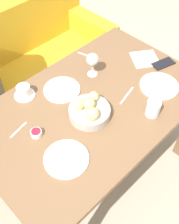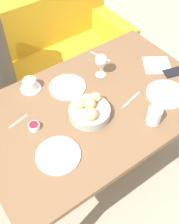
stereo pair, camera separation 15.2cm
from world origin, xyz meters
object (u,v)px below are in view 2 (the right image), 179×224
object	(u,v)px
knife_silver	(100,56)
spoon_coffee	(18,121)
couch	(24,76)
fork_silver	(131,100)
bread_basket	(89,110)
jam_bowl_berry	(34,126)
wine_glass	(101,61)
coffee_cup	(30,85)
plate_near_left	(58,155)
napkin	(157,65)
plate_far_center	(67,87)
plate_near_right	(166,94)
water_tumbler	(154,116)
cell_phone	(175,72)

from	to	relation	value
knife_silver	spoon_coffee	distance (m)	0.72
couch	fork_silver	world-z (taller)	couch
bread_basket	jam_bowl_berry	bearing A→B (deg)	161.08
couch	wine_glass	world-z (taller)	wine_glass
bread_basket	fork_silver	world-z (taller)	bread_basket
coffee_cup	spoon_coffee	bearing A→B (deg)	-133.79
couch	plate_near_left	distance (m)	1.26
couch	napkin	distance (m)	1.19
couch	plate_far_center	world-z (taller)	couch
couch	jam_bowl_berry	world-z (taller)	couch
plate_near_right	plate_far_center	bearing A→B (deg)	138.41
bread_basket	coffee_cup	world-z (taller)	bread_basket
water_tumbler	wine_glass	xyz separation A→B (m)	(-0.00, 0.46, 0.07)
plate_far_center	coffee_cup	distance (m)	0.22
plate_near_left	water_tumbler	xyz separation A→B (m)	(0.53, -0.12, 0.04)
water_tumbler	napkin	distance (m)	0.48
bread_basket	spoon_coffee	xyz separation A→B (m)	(-0.34, 0.19, -0.04)
plate_far_center	jam_bowl_berry	world-z (taller)	jam_bowl_berry
knife_silver	napkin	distance (m)	0.38
plate_far_center	water_tumbler	distance (m)	0.54
water_tumbler	fork_silver	xyz separation A→B (m)	(0.01, 0.19, -0.05)
bread_basket	water_tumbler	size ratio (longest dim) A/B	2.43
plate_near_left	water_tumbler	world-z (taller)	water_tumbler
napkin	bread_basket	bearing A→B (deg)	-172.09
plate_near_right	fork_silver	distance (m)	0.22
jam_bowl_berry	plate_near_right	bearing A→B (deg)	-17.41
coffee_cup	napkin	distance (m)	0.82
plate_near_right	spoon_coffee	distance (m)	0.86
jam_bowl_berry	cell_phone	world-z (taller)	jam_bowl_berry
bread_basket	knife_silver	world-z (taller)	bread_basket
plate_near_right	jam_bowl_berry	xyz separation A→B (m)	(-0.75, 0.24, 0.01)
plate_near_left	napkin	distance (m)	0.90
plate_near_left	fork_silver	bearing A→B (deg)	7.53
jam_bowl_berry	knife_silver	distance (m)	0.71
fork_silver	spoon_coffee	size ratio (longest dim) A/B	1.32
plate_near_right	wine_glass	world-z (taller)	wine_glass
plate_near_right	napkin	xyz separation A→B (m)	(0.14, 0.22, -0.00)
jam_bowl_berry	fork_silver	size ratio (longest dim) A/B	0.37
couch	wine_glass	distance (m)	1.00
plate_near_right	fork_silver	bearing A→B (deg)	156.04
bread_basket	fork_silver	bearing A→B (deg)	-10.40
knife_silver	plate_near_left	bearing A→B (deg)	-142.31
plate_near_right	water_tumbler	bearing A→B (deg)	-154.21
jam_bowl_berry	fork_silver	xyz separation A→B (m)	(0.55, -0.15, -0.02)
jam_bowl_berry	cell_phone	bearing A→B (deg)	-7.94
plate_far_center	wine_glass	size ratio (longest dim) A/B	1.41
plate_far_center	napkin	distance (m)	0.61
plate_near_left	coffee_cup	xyz separation A→B (m)	(0.11, 0.50, 0.03)
couch	bread_basket	xyz separation A→B (m)	(-0.03, -1.01, 0.51)
wine_glass	spoon_coffee	bearing A→B (deg)	-176.68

